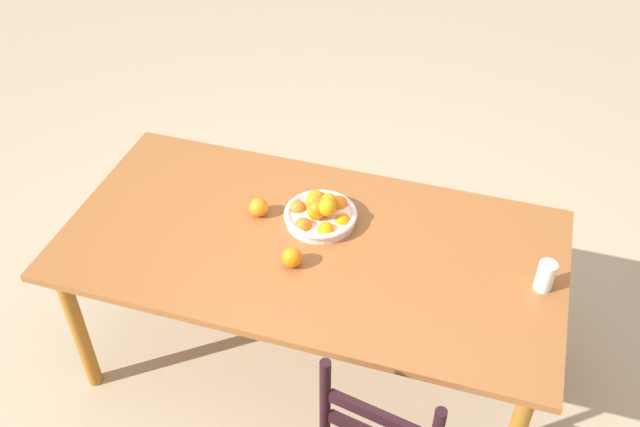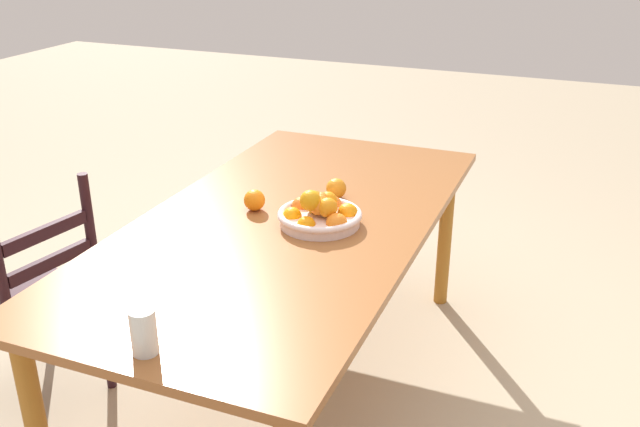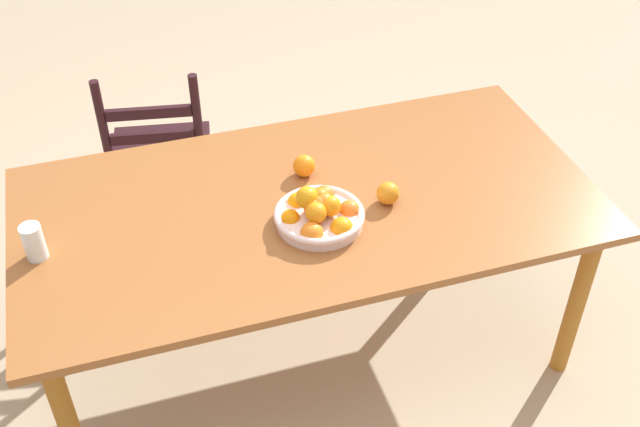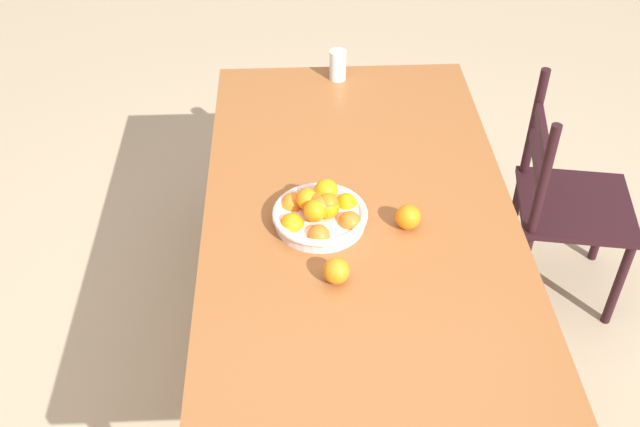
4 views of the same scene
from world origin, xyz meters
TOP-DOWN VIEW (x-y plane):
  - ground_plane at (0.00, 0.00)m, footprint 12.00×12.00m
  - dining_table at (0.00, 0.00)m, footprint 1.92×0.97m
  - chair_near_window at (-0.41, 0.82)m, footprint 0.49×0.49m
  - fruit_bowl at (0.00, -0.13)m, footprint 0.29×0.29m
  - orange_loose_0 at (0.03, 0.14)m, footprint 0.08×0.08m
  - orange_loose_1 at (0.25, -0.09)m, footprint 0.08×0.08m
  - drinking_glass at (-0.87, -0.02)m, footprint 0.07×0.07m

SIDE VIEW (x-z plane):
  - ground_plane at x=0.00m, z-range 0.00..0.00m
  - chair_near_window at x=-0.41m, z-range -0.02..0.86m
  - dining_table at x=0.00m, z-range 0.29..1.01m
  - orange_loose_1 at x=0.25m, z-range 0.72..0.80m
  - orange_loose_0 at x=0.03m, z-range 0.72..0.80m
  - fruit_bowl at x=0.00m, z-range 0.70..0.83m
  - drinking_glass at x=-0.87m, z-range 0.72..0.84m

